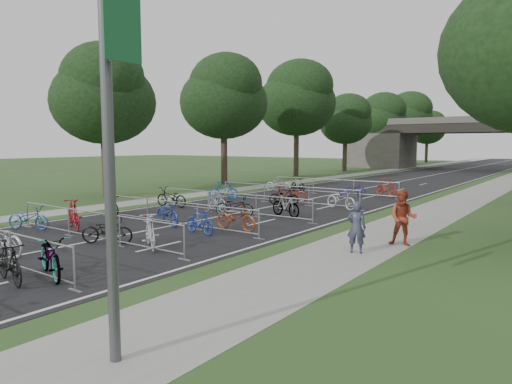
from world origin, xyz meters
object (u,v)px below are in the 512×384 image
lamppost (108,90)px  pedestrian_a (356,228)px  pedestrian_b (403,218)px  overpass_bridge (464,144)px

lamppost → pedestrian_a: size_ratio=4.98×
pedestrian_a → pedestrian_b: size_ratio=0.87×
overpass_bridge → pedestrian_a: (8.37, -53.91, -2.71)m
overpass_bridge → pedestrian_b: overpass_bridge is taller
overpass_bridge → lamppost: size_ratio=3.78×
pedestrian_b → lamppost: bearing=-107.0°
pedestrian_b → pedestrian_a: bearing=-125.8°
pedestrian_a → overpass_bridge: bearing=-97.5°
pedestrian_a → pedestrian_b: bearing=-129.5°
overpass_bridge → lamppost: lamppost is taller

